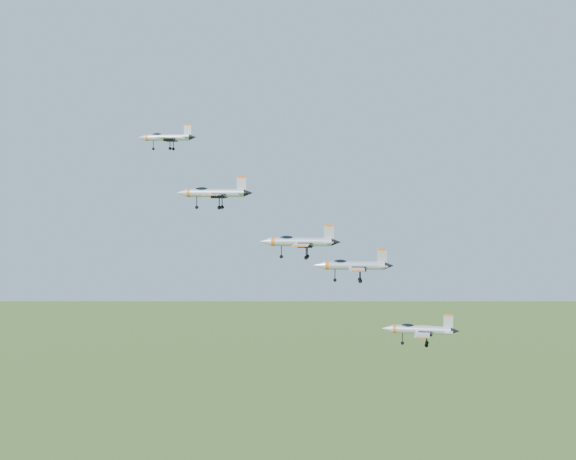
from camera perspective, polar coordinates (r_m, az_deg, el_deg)
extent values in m
cylinder|color=#B8BCC5|center=(149.25, -8.55, 6.53)|extent=(8.29, 3.37, 1.20)
cone|color=#B8BCC5|center=(150.81, -10.36, 6.48)|extent=(1.91, 1.60, 1.20)
cone|color=black|center=(147.88, -6.77, 6.57)|extent=(1.51, 1.32, 1.02)
ellipsoid|color=black|center=(149.89, -9.29, 6.68)|extent=(2.18, 1.37, 0.76)
cube|color=#B8BCC5|center=(146.73, -8.78, 6.49)|extent=(3.12, 4.46, 0.13)
cube|color=#B8BCC5|center=(151.63, -8.19, 6.40)|extent=(3.12, 4.46, 0.13)
cube|color=#B8BCC5|center=(148.23, -7.15, 7.04)|extent=(1.36, 0.48, 1.93)
cube|color=#DF5F0F|center=(148.30, -7.16, 7.43)|extent=(1.01, 0.40, 0.32)
cylinder|color=#B8BCC5|center=(128.20, -5.17, 2.64)|extent=(9.30, 3.44, 1.34)
cone|color=#B8BCC5|center=(129.46, -7.58, 2.64)|extent=(2.11, 1.73, 1.34)
cone|color=black|center=(127.20, -2.82, 2.65)|extent=(1.66, 1.44, 1.14)
ellipsoid|color=black|center=(128.68, -6.16, 2.87)|extent=(2.42, 1.46, 0.85)
cube|color=#B8BCC5|center=(125.35, -5.35, 2.51)|extent=(3.35, 4.95, 0.14)
cube|color=#B8BCC5|center=(130.98, -4.82, 2.55)|extent=(3.35, 4.95, 0.14)
cube|color=#B8BCC5|center=(127.38, -3.32, 3.27)|extent=(1.53, 0.48, 2.16)
cube|color=#DF5F0F|center=(127.38, -3.32, 3.78)|extent=(1.13, 0.40, 0.36)
cylinder|color=#B8BCC5|center=(116.87, 0.96, -0.84)|extent=(8.92, 3.22, 1.28)
cone|color=#B8BCC5|center=(117.48, -1.62, -0.82)|extent=(2.01, 1.64, 1.28)
cone|color=black|center=(116.51, 3.47, -0.86)|extent=(1.59, 1.37, 1.09)
ellipsoid|color=black|center=(117.05, -0.10, -0.60)|extent=(2.32, 1.38, 0.81)
cube|color=#B8BCC5|center=(114.13, 0.93, -1.07)|extent=(3.17, 4.72, 0.14)
cube|color=#B8BCC5|center=(119.60, 1.18, -0.86)|extent=(3.17, 4.72, 0.14)
cube|color=#B8BCC5|center=(116.47, 2.94, -0.21)|extent=(1.47, 0.44, 2.07)
cube|color=#DF5F0F|center=(116.40, 2.94, 0.32)|extent=(1.09, 0.38, 0.34)
cylinder|color=#B8BCC5|center=(136.99, 4.77, -2.53)|extent=(10.22, 3.14, 1.46)
cone|color=#B8BCC5|center=(136.94, 2.23, -2.52)|extent=(2.24, 1.78, 1.46)
cone|color=black|center=(137.30, 7.21, -2.53)|extent=(1.76, 1.49, 1.24)
ellipsoid|color=black|center=(136.88, 3.74, -2.30)|extent=(2.61, 1.45, 0.93)
cube|color=#B8BCC5|center=(133.90, 4.91, -2.79)|extent=(3.38, 5.31, 0.16)
cube|color=#B8BCC5|center=(140.16, 4.83, -2.51)|extent=(3.38, 5.31, 0.16)
cube|color=#B8BCC5|center=(137.06, 6.70, -1.90)|extent=(1.68, 0.42, 2.36)
cube|color=#DF5F0F|center=(136.95, 6.71, -1.39)|extent=(1.25, 0.36, 0.39)
cylinder|color=#B8BCC5|center=(123.79, 9.49, -7.01)|extent=(8.58, 3.89, 1.25)
cone|color=#B8BCC5|center=(124.08, 7.08, -6.96)|extent=(2.03, 1.72, 1.25)
cone|color=black|center=(123.71, 11.81, -7.04)|extent=(1.61, 1.43, 1.06)
ellipsoid|color=black|center=(123.80, 8.51, -6.78)|extent=(2.28, 1.51, 0.79)
cube|color=#B8BCC5|center=(121.19, 9.53, -7.35)|extent=(3.42, 4.70, 0.13)
cube|color=#B8BCC5|center=(126.46, 9.62, -6.90)|extent=(3.42, 4.70, 0.13)
cube|color=#B8BCC5|center=(123.48, 11.33, -6.45)|extent=(1.40, 0.56, 2.01)
cube|color=#DF5F0F|center=(123.30, 11.33, -5.96)|extent=(1.04, 0.46, 0.34)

